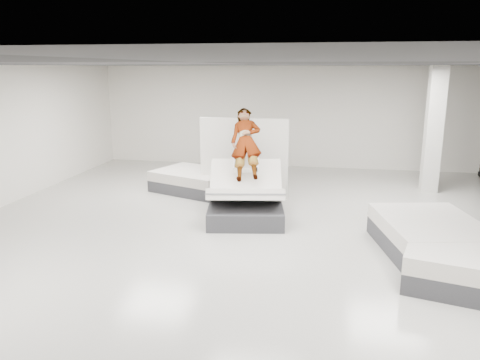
# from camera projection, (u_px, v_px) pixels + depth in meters

# --- Properties ---
(room) EXTENTS (14.00, 14.04, 3.20)m
(room) POSITION_uv_depth(u_px,v_px,m) (249.00, 157.00, 8.27)
(room) COLOR #A2A199
(room) RESTS_ON ground
(hero_bed) EXTENTS (1.85, 2.27, 1.27)m
(hero_bed) POSITION_uv_depth(u_px,v_px,m) (246.00, 199.00, 9.97)
(hero_bed) COLOR #343439
(hero_bed) RESTS_ON floor
(person) EXTENTS (0.92, 1.71, 1.56)m
(person) POSITION_uv_depth(u_px,v_px,m) (246.00, 155.00, 10.07)
(person) COLOR slate
(person) RESTS_ON hero_bed
(remote) EXTENTS (0.07, 0.15, 0.08)m
(remote) POSITION_uv_depth(u_px,v_px,m) (256.00, 170.00, 9.78)
(remote) COLOR black
(remote) RESTS_ON person
(divider_panel) EXTENTS (2.16, 0.16, 1.96)m
(divider_panel) POSITION_uv_depth(u_px,v_px,m) (244.00, 158.00, 11.43)
(divider_panel) COLOR white
(divider_panel) RESTS_ON floor
(flat_bed_right_far) EXTENTS (1.98, 2.39, 0.58)m
(flat_bed_right_far) POSITION_uv_depth(u_px,v_px,m) (430.00, 236.00, 8.15)
(flat_bed_right_far) COLOR #343439
(flat_bed_right_far) RESTS_ON floor
(flat_bed_right_near) EXTENTS (2.06, 2.43, 0.58)m
(flat_bed_right_near) POSITION_uv_depth(u_px,v_px,m) (464.00, 259.00, 7.16)
(flat_bed_right_near) COLOR #343439
(flat_bed_right_near) RESTS_ON floor
(flat_bed_left_far) EXTENTS (2.36, 2.08, 0.54)m
(flat_bed_left_far) POSITION_uv_depth(u_px,v_px,m) (195.00, 181.00, 12.19)
(flat_bed_left_far) COLOR #343439
(flat_bed_left_far) RESTS_ON floor
(column) EXTENTS (0.40, 0.40, 3.20)m
(column) POSITION_uv_depth(u_px,v_px,m) (434.00, 130.00, 11.86)
(column) COLOR silver
(column) RESTS_ON floor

